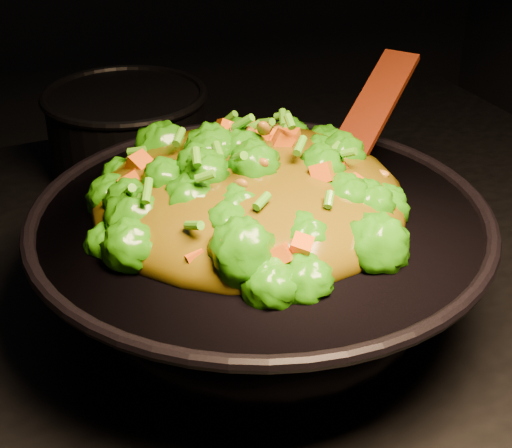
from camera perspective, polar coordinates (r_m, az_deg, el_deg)
name	(u,v)px	position (r m, az deg, el deg)	size (l,w,h in m)	color
wok	(260,268)	(0.80, 0.29, -3.25)	(0.45, 0.45, 0.12)	black
stir_fry	(249,157)	(0.76, -0.50, 4.92)	(0.31, 0.31, 0.11)	#257C08
spatula	(358,135)	(0.84, 7.43, 6.45)	(0.27, 0.04, 0.01)	#361408
back_pot	(128,133)	(1.12, -9.32, 6.56)	(0.22, 0.22, 0.12)	black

